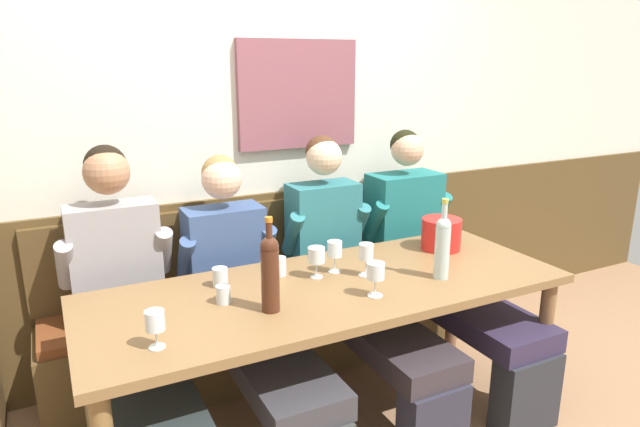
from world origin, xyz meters
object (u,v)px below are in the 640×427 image
(person_right_seat, at_px, (351,273))
(wine_glass_near_bucket, at_px, (366,253))
(wine_glass_right_end, at_px, (335,250))
(water_tumbler_left, at_px, (279,266))
(water_tumbler_right, at_px, (220,277))
(wall_bench, at_px, (276,321))
(dining_table, at_px, (330,302))
(person_center_right_seat, at_px, (247,300))
(person_left_seat, at_px, (435,257))
(ice_bucket, at_px, (441,234))
(wine_glass_center_front, at_px, (316,256))
(water_tumbler_center, at_px, (223,294))
(wine_glass_by_bottle, at_px, (376,272))
(wine_bottle_green_tall, at_px, (270,271))
(wine_bottle_amber_mid, at_px, (442,245))
(wine_glass_mid_left, at_px, (155,323))
(person_center_left_seat, at_px, (129,316))

(person_right_seat, height_order, wine_glass_near_bucket, person_right_seat)
(wine_glass_right_end, relative_size, water_tumbler_left, 1.77)
(water_tumbler_right, bearing_deg, person_right_seat, 8.44)
(wall_bench, height_order, dining_table, wall_bench)
(person_center_right_seat, bearing_deg, person_right_seat, 1.24)
(wall_bench, height_order, person_left_seat, person_left_seat)
(ice_bucket, xyz_separation_m, wine_glass_center_front, (-0.76, -0.06, 0.02))
(wine_glass_center_front, height_order, water_tumbler_center, wine_glass_center_front)
(person_center_right_seat, relative_size, person_right_seat, 0.95)
(person_left_seat, height_order, wine_glass_near_bucket, person_left_seat)
(wine_glass_right_end, height_order, water_tumbler_right, wine_glass_right_end)
(person_center_right_seat, bearing_deg, water_tumbler_left, -34.76)
(wine_glass_center_front, relative_size, wine_glass_right_end, 0.95)
(wine_glass_center_front, xyz_separation_m, wine_glass_right_end, (0.11, 0.02, 0.01))
(water_tumbler_left, bearing_deg, wine_glass_by_bottle, -56.04)
(dining_table, height_order, ice_bucket, ice_bucket)
(wine_glass_by_bottle, bearing_deg, ice_bucket, 29.64)
(wine_bottle_green_tall, bearing_deg, wine_glass_near_bucket, 15.74)
(person_center_right_seat, relative_size, water_tumbler_center, 16.58)
(wall_bench, xyz_separation_m, wine_glass_near_bucket, (0.20, -0.63, 0.57))
(wine_glass_near_bucket, height_order, water_tumbler_right, wine_glass_near_bucket)
(person_center_right_seat, distance_m, ice_bucket, 1.07)
(dining_table, relative_size, wine_glass_near_bucket, 13.95)
(ice_bucket, xyz_separation_m, wine_bottle_amber_mid, (-0.26, -0.32, 0.08))
(wine_bottle_green_tall, relative_size, wine_glass_mid_left, 2.80)
(dining_table, bearing_deg, person_center_right_seat, 133.48)
(water_tumbler_right, bearing_deg, dining_table, -25.06)
(person_center_right_seat, xyz_separation_m, person_left_seat, (1.12, 0.02, 0.02))
(wine_glass_center_front, height_order, wine_glass_right_end, wine_glass_right_end)
(wine_glass_right_end, height_order, water_tumbler_center, wine_glass_right_end)
(person_center_left_seat, distance_m, water_tumbler_right, 0.42)
(wine_bottle_green_tall, distance_m, wine_bottle_amber_mid, 0.82)
(dining_table, relative_size, wine_glass_by_bottle, 14.47)
(wine_bottle_green_tall, bearing_deg, person_right_seat, 35.10)
(wall_bench, bearing_deg, person_right_seat, -49.42)
(person_center_right_seat, height_order, wine_bottle_green_tall, person_center_right_seat)
(wall_bench, height_order, wine_bottle_amber_mid, wine_bottle_amber_mid)
(water_tumbler_center, bearing_deg, dining_table, -3.56)
(wall_bench, bearing_deg, wine_glass_right_end, -80.12)
(person_center_left_seat, distance_m, wine_glass_center_front, 0.86)
(person_right_seat, bearing_deg, water_tumbler_right, -171.56)
(wine_bottle_amber_mid, bearing_deg, ice_bucket, 51.51)
(wine_glass_center_front, height_order, wine_glass_near_bucket, wine_glass_near_bucket)
(wine_bottle_amber_mid, relative_size, water_tumbler_left, 4.35)
(ice_bucket, distance_m, water_tumbler_center, 1.24)
(wine_bottle_amber_mid, distance_m, wine_glass_near_bucket, 0.35)
(wine_glass_center_front, xyz_separation_m, water_tumbler_center, (-0.46, -0.08, -0.06))
(water_tumbler_center, bearing_deg, person_left_seat, 12.56)
(wine_glass_near_bucket, bearing_deg, wine_bottle_amber_mid, -31.56)
(person_center_left_seat, distance_m, person_center_right_seat, 0.54)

